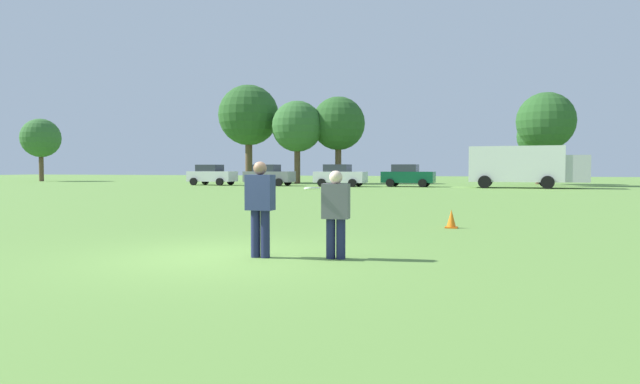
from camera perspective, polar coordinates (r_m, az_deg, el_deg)
name	(u,v)px	position (r m, az deg, el deg)	size (l,w,h in m)	color
ground_plane	(224,257)	(10.08, -9.69, -6.48)	(189.37, 189.37, 0.00)	#608C3D
player_thrower	(260,204)	(9.83, -6.06, -1.17)	(0.47, 0.27, 1.67)	#1E234C
player_defender	(336,210)	(9.64, 1.61, -1.80)	(0.47, 0.29, 1.51)	#1E234C
frisbee	(312,188)	(9.66, -0.83, 0.38)	(0.27, 0.27, 0.07)	white
traffic_cone	(451,219)	(14.99, 13.13, -2.69)	(0.32, 0.32, 0.48)	#D8590C
parked_car_near_left	(212,175)	(51.11, -10.89, 1.72)	(4.27, 2.35, 1.82)	silver
parked_car_mid_left	(269,175)	(48.69, -5.21, 1.72)	(4.27, 2.35, 1.82)	slate
parked_car_center	(340,175)	(46.45, 2.01, 1.70)	(4.27, 2.35, 1.82)	silver
parked_car_mid_right	(408,175)	(46.50, 8.84, 1.67)	(4.27, 2.35, 1.82)	#0C4C2D
box_truck	(525,165)	(45.65, 19.96, 2.57)	(8.59, 3.24, 3.18)	white
tree_west_oak	(41,138)	(72.00, -26.38, 4.89)	(4.39, 4.39, 7.14)	brown
tree_west_maple	(249,116)	(58.10, -7.23, 7.67)	(6.11, 6.11, 9.93)	brown
tree_center_elm	(297,127)	(54.96, -2.32, 6.61)	(4.93, 4.93, 8.02)	brown
tree_east_birch	(338,124)	(55.72, 1.86, 6.91)	(5.24, 5.24, 8.52)	brown
tree_east_oak	(539,137)	(56.49, 21.24, 5.23)	(3.96, 3.96, 6.44)	brown
tree_far_east_pine	(546,122)	(51.79, 21.86, 6.62)	(4.89, 4.89, 7.94)	brown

